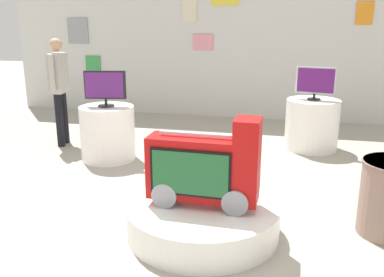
{
  "coord_description": "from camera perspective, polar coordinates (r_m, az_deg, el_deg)",
  "views": [
    {
      "loc": [
        0.8,
        -3.55,
        1.97
      ],
      "look_at": [
        -0.21,
        0.76,
        0.72
      ],
      "focal_mm": 39.76,
      "sensor_mm": 36.0,
      "label": 1
    }
  ],
  "objects": [
    {
      "name": "display_pedestal_center_rear",
      "position": [
        6.24,
        -11.24,
        0.73
      ],
      "size": [
        0.78,
        0.78,
        0.78
      ],
      "primitive_type": "cylinder",
      "color": "white",
      "rests_on": "ground"
    },
    {
      "name": "shopper_browsing_near_truck",
      "position": [
        7.05,
        -17.42,
        7.03
      ],
      "size": [
        0.26,
        0.55,
        1.7
      ],
      "color": "black",
      "rests_on": "ground"
    },
    {
      "name": "ground_plane",
      "position": [
        4.14,
        0.44,
        -12.72
      ],
      "size": [
        30.0,
        30.0,
        0.0
      ],
      "primitive_type": "plane",
      "color": "#A8A091"
    },
    {
      "name": "novelty_firetruck_tv",
      "position": [
        3.89,
        1.73,
        -4.33
      ],
      "size": [
        1.03,
        0.38,
        0.85
      ],
      "color": "gray",
      "rests_on": "main_display_pedestal"
    },
    {
      "name": "display_pedestal_left_rear",
      "position": [
        6.89,
        15.78,
        1.84
      ],
      "size": [
        0.81,
        0.81,
        0.78
      ],
      "primitive_type": "cylinder",
      "color": "white",
      "rests_on": "ground"
    },
    {
      "name": "tv_on_center_rear",
      "position": [
        6.1,
        -11.6,
        6.79
      ],
      "size": [
        0.58,
        0.23,
        0.5
      ],
      "color": "black",
      "rests_on": "display_pedestal_center_rear"
    },
    {
      "name": "back_wall_display",
      "position": [
        8.71,
        8.1,
        13.1
      ],
      "size": [
        10.35,
        0.13,
        3.19
      ],
      "color": "silver",
      "rests_on": "ground"
    },
    {
      "name": "main_display_pedestal",
      "position": [
        4.09,
        1.43,
        -10.75
      ],
      "size": [
        1.43,
        1.43,
        0.3
      ],
      "primitive_type": "cylinder",
      "color": "white",
      "rests_on": "ground"
    },
    {
      "name": "tv_on_left_rear",
      "position": [
        6.76,
        16.21,
        7.33
      ],
      "size": [
        0.59,
        0.2,
        0.5
      ],
      "color": "black",
      "rests_on": "display_pedestal_left_rear"
    }
  ]
}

